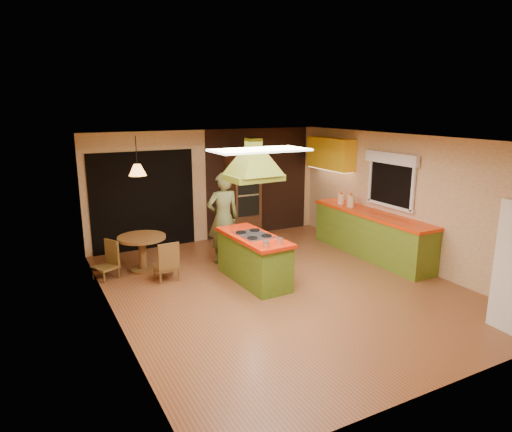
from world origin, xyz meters
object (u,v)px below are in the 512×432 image
wall_oven (243,195)px  man (223,218)px  dining_table (142,247)px  canister_large (351,201)px  kitchen_island (254,258)px

wall_oven → man: bearing=-133.4°
dining_table → wall_oven: bearing=21.5°
canister_large → wall_oven: bearing=134.4°
wall_oven → canister_large: (1.70, -1.74, 0.02)m
kitchen_island → canister_large: bearing=12.4°
kitchen_island → wall_oven: wall_oven is taller
dining_table → kitchen_island: bearing=-42.2°
man → canister_large: size_ratio=7.31×
kitchen_island → dining_table: bearing=135.3°
canister_large → kitchen_island: bearing=-165.1°
kitchen_island → canister_large: 2.87m
kitchen_island → dining_table: kitchen_island is taller
man → kitchen_island: bearing=95.6°
man → dining_table: size_ratio=2.02×
kitchen_island → wall_oven: (1.00, 2.46, 0.60)m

